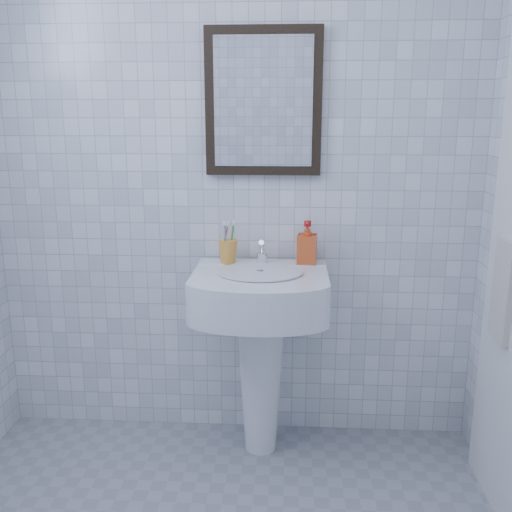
{
  "coord_description": "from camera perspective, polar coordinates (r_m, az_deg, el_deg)",
  "views": [
    {
      "loc": [
        0.26,
        -1.34,
        1.49
      ],
      "look_at": [
        0.12,
        0.86,
        0.95
      ],
      "focal_mm": 40.0,
      "sensor_mm": 36.0,
      "label": 1
    }
  ],
  "objects": [
    {
      "name": "faucet",
      "position": [
        2.5,
        0.59,
        0.27
      ],
      "size": [
        0.05,
        0.1,
        0.11
      ],
      "color": "white",
      "rests_on": "washbasin"
    },
    {
      "name": "hand_towel",
      "position": [
        2.28,
        23.52,
        -3.21
      ],
      "size": [
        0.03,
        0.16,
        0.38
      ],
      "primitive_type": "cube",
      "color": "silver",
      "rests_on": "towel_ring"
    },
    {
      "name": "wall_mirror",
      "position": [
        2.52,
        0.74,
        15.14
      ],
      "size": [
        0.5,
        0.04,
        0.62
      ],
      "color": "black",
      "rests_on": "wall_back"
    },
    {
      "name": "washbasin",
      "position": [
        2.5,
        0.45,
        -7.5
      ],
      "size": [
        0.56,
        0.41,
        0.87
      ],
      "color": "white",
      "rests_on": "ground"
    },
    {
      "name": "soap_dispenser",
      "position": [
        2.5,
        5.13,
        1.39
      ],
      "size": [
        0.09,
        0.09,
        0.19
      ],
      "primitive_type": "imported",
      "rotation": [
        0.0,
        0.0,
        -0.1
      ],
      "color": "#DA4215",
      "rests_on": "washbasin"
    },
    {
      "name": "wall_back",
      "position": [
        2.56,
        -2.27,
        8.4
      ],
      "size": [
        2.2,
        0.02,
        2.5
      ],
      "primitive_type": "cube",
      "color": "white",
      "rests_on": "ground"
    },
    {
      "name": "toothbrush_cup",
      "position": [
        2.51,
        -2.81,
        0.47
      ],
      "size": [
        0.09,
        0.09,
        0.1
      ],
      "primitive_type": null,
      "rotation": [
        0.0,
        0.0,
        -0.04
      ],
      "color": "gold",
      "rests_on": "washbasin"
    }
  ]
}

